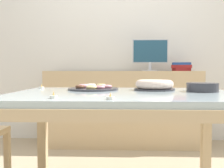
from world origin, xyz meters
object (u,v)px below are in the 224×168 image
at_px(computer_monitor, 150,55).
at_px(plate_stack, 202,87).
at_px(book_stack, 181,67).
at_px(pastry_platter, 93,88).
at_px(tealight_near_front, 110,98).
at_px(tealight_left_edge, 54,96).
at_px(cake_chocolate_round, 154,85).
at_px(tealight_centre, 42,87).

relative_size(computer_monitor, plate_stack, 2.02).
bearing_deg(computer_monitor, book_stack, 0.22).
bearing_deg(pastry_platter, tealight_near_front, -76.26).
bearing_deg(plate_stack, tealight_left_edge, -153.11).
xyz_separation_m(cake_chocolate_round, plate_stack, (0.31, -0.12, -0.01)).
bearing_deg(cake_chocolate_round, book_stack, 68.07).
relative_size(computer_monitor, tealight_centre, 10.60).
relative_size(tealight_left_edge, tealight_centre, 1.00).
xyz_separation_m(computer_monitor, tealight_left_edge, (-0.69, -1.75, -0.32)).
bearing_deg(tealight_left_edge, pastry_platter, 76.75).
bearing_deg(tealight_centre, plate_stack, -11.52).
height_order(book_stack, tealight_left_edge, book_stack).
bearing_deg(computer_monitor, tealight_near_front, -102.48).
distance_m(computer_monitor, cake_chocolate_round, 1.21).
bearing_deg(plate_stack, tealight_near_front, -140.45).
bearing_deg(tealight_left_edge, cake_chocolate_round, 44.53).
bearing_deg(plate_stack, pastry_platter, 170.10).
bearing_deg(pastry_platter, plate_stack, -9.90).
xyz_separation_m(tealight_near_front, tealight_centre, (-0.58, 0.74, 0.00)).
relative_size(book_stack, tealight_centre, 6.12).
relative_size(book_stack, plate_stack, 1.17).
height_order(computer_monitor, pastry_platter, computer_monitor).
distance_m(book_stack, tealight_centre, 1.72).
xyz_separation_m(book_stack, plate_stack, (-0.16, -1.30, -0.16)).
xyz_separation_m(pastry_platter, tealight_near_front, (0.15, -0.63, -0.00)).
xyz_separation_m(book_stack, pastry_platter, (-0.92, -1.16, -0.18)).
distance_m(book_stack, cake_chocolate_round, 1.27).
xyz_separation_m(plate_stack, tealight_near_front, (-0.60, -0.50, -0.02)).
distance_m(computer_monitor, tealight_near_front, 1.87).
bearing_deg(tealight_near_front, computer_monitor, 77.52).
relative_size(pastry_platter, plate_stack, 1.77).
height_order(computer_monitor, tealight_centre, computer_monitor).
height_order(pastry_platter, plate_stack, plate_stack).
xyz_separation_m(pastry_platter, tealight_centre, (-0.43, 0.11, -0.00)).
height_order(computer_monitor, cake_chocolate_round, computer_monitor).
height_order(plate_stack, tealight_left_edge, plate_stack).
height_order(pastry_platter, tealight_left_edge, pastry_platter).
bearing_deg(tealight_left_edge, computer_monitor, 68.48).
xyz_separation_m(computer_monitor, tealight_centre, (-0.98, -1.05, -0.32)).
distance_m(tealight_near_front, tealight_centre, 0.94).
height_order(plate_stack, tealight_near_front, plate_stack).
relative_size(pastry_platter, tealight_centre, 9.29).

